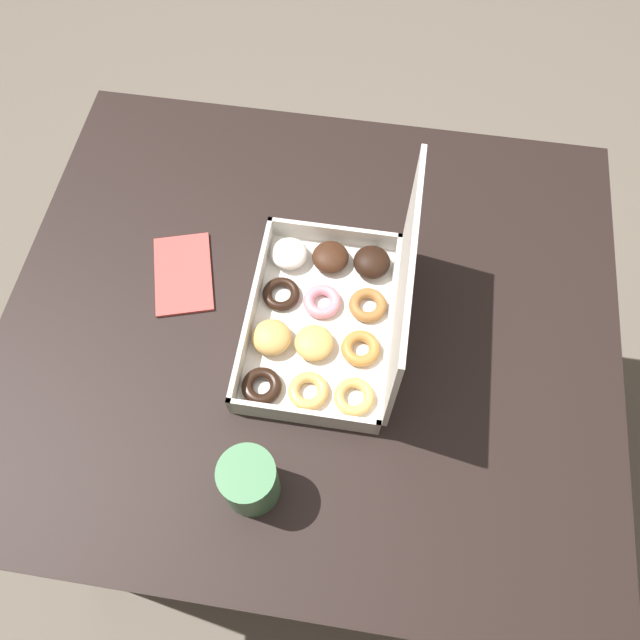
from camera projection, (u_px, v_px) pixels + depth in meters
ground_plane at (314, 441)px, 1.71m from camera, size 8.00×8.00×0.00m
dining_table at (311, 344)px, 1.14m from camera, size 0.91×1.03×0.75m
donut_box at (336, 311)px, 1.00m from camera, size 0.34×0.24×0.27m
coffee_mug at (249, 481)px, 0.87m from camera, size 0.08×0.08×0.10m
paper_napkin at (183, 274)px, 1.08m from camera, size 0.18×0.14×0.01m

